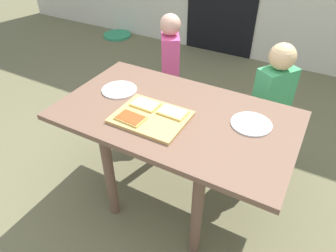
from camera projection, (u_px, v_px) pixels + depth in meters
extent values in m
plane|color=#676345|center=(174.00, 197.00, 2.16)|extent=(16.00, 16.00, 0.00)
cube|color=brown|center=(175.00, 116.00, 1.73)|extent=(1.34, 0.78, 0.03)
cylinder|color=brown|center=(110.00, 175.00, 1.86)|extent=(0.06, 0.06, 0.69)
cylinder|color=brown|center=(197.00, 213.00, 1.64)|extent=(0.06, 0.06, 0.69)
cylinder|color=brown|center=(158.00, 124.00, 2.27)|extent=(0.06, 0.06, 0.69)
cylinder|color=brown|center=(233.00, 150.00, 2.04)|extent=(0.06, 0.06, 0.69)
cube|color=tan|center=(151.00, 117.00, 1.68)|extent=(0.39, 0.31, 0.02)
cube|color=#D8B456|center=(145.00, 105.00, 1.75)|extent=(0.16, 0.11, 0.01)
cube|color=#F8DB97|center=(145.00, 104.00, 1.75)|extent=(0.14, 0.10, 0.00)
cube|color=#D8B456|center=(173.00, 113.00, 1.69)|extent=(0.16, 0.11, 0.01)
cube|color=#F8DB97|center=(173.00, 112.00, 1.68)|extent=(0.14, 0.10, 0.00)
cube|color=#D8B456|center=(130.00, 118.00, 1.65)|extent=(0.16, 0.11, 0.01)
cube|color=#BC461C|center=(130.00, 117.00, 1.64)|extent=(0.15, 0.10, 0.00)
cylinder|color=white|center=(119.00, 90.00, 1.92)|extent=(0.22, 0.22, 0.01)
cylinder|color=white|center=(251.00, 124.00, 1.64)|extent=(0.22, 0.22, 0.01)
cylinder|color=#3C3666|center=(170.00, 98.00, 2.80)|extent=(0.09, 0.09, 0.42)
cylinder|color=#3C3666|center=(170.00, 107.00, 2.69)|extent=(0.09, 0.09, 0.42)
cube|color=#E54C8C|center=(170.00, 60.00, 2.49)|extent=(0.24, 0.28, 0.41)
sphere|color=#DEA68F|center=(170.00, 25.00, 2.32)|extent=(0.16, 0.16, 0.16)
cylinder|color=#2B4F6D|center=(270.00, 137.00, 2.30)|extent=(0.09, 0.09, 0.50)
cylinder|color=#2B4F6D|center=(255.00, 142.00, 2.25)|extent=(0.09, 0.09, 0.50)
cube|color=#3FA566|center=(274.00, 91.00, 2.02)|extent=(0.25, 0.28, 0.32)
sphere|color=#E2BC86|center=(282.00, 56.00, 1.87)|extent=(0.17, 0.17, 0.17)
cylinder|color=#2E9262|center=(117.00, 35.00, 4.56)|extent=(0.40, 0.40, 0.03)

